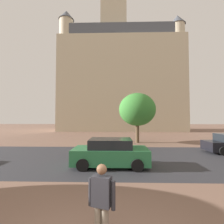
% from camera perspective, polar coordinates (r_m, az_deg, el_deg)
% --- Properties ---
extents(ground_plane, '(120.00, 120.00, 0.00)m').
position_cam_1_polar(ground_plane, '(12.87, -0.33, -14.35)').
color(ground_plane, brown).
extents(street_asphalt_strip, '(120.00, 8.24, 0.00)m').
position_cam_1_polar(street_asphalt_strip, '(11.26, -0.60, -16.11)').
color(street_asphalt_strip, '#2D2D33').
rests_on(street_asphalt_strip, ground_plane).
extents(landmark_building, '(26.31, 10.32, 38.08)m').
position_cam_1_polar(landmark_building, '(37.06, 2.80, 12.59)').
color(landmark_building, beige).
rests_on(landmark_building, ground_plane).
extents(person_skater, '(0.59, 0.37, 1.73)m').
position_cam_1_polar(person_skater, '(3.85, -3.66, -29.12)').
color(person_skater, '#706656').
rests_on(person_skater, ground_plane).
extents(car_green, '(4.21, 2.10, 1.53)m').
position_cam_1_polar(car_green, '(9.33, -0.54, -14.42)').
color(car_green, '#287042').
rests_on(car_green, ground_plane).
extents(tree_curb_far, '(4.07, 4.07, 5.51)m').
position_cam_1_polar(tree_curb_far, '(18.01, 9.01, 0.88)').
color(tree_curb_far, brown).
rests_on(tree_curb_far, ground_plane).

